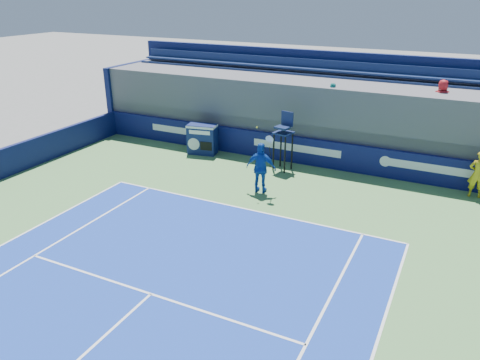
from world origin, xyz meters
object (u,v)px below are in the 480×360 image
at_px(match_clock, 202,138).
at_px(tennis_player, 261,168).
at_px(umpire_chair, 284,135).
at_px(ball_person, 478,174).

xyz_separation_m(match_clock, tennis_player, (4.23, -2.87, 0.24)).
bearing_deg(umpire_chair, match_clock, 176.12).
distance_m(ball_person, umpire_chair, 7.43).
relative_size(umpire_chair, tennis_player, 0.96).
relative_size(match_clock, umpire_chair, 0.58).
bearing_deg(ball_person, umpire_chair, -2.95).
bearing_deg(tennis_player, umpire_chair, 92.86).
bearing_deg(match_clock, tennis_player, -34.14).
relative_size(ball_person, tennis_player, 0.69).
bearing_deg(ball_person, tennis_player, 16.24).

